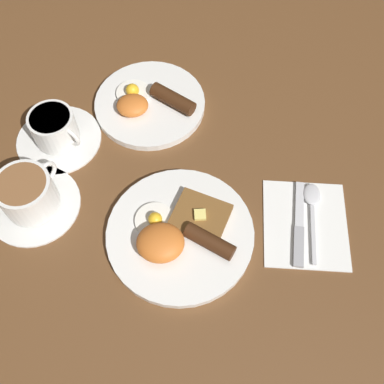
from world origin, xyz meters
TOP-DOWN VIEW (x-y plane):
  - ground_plane at (0.00, 0.00)m, footprint 3.00×3.00m
  - breakfast_plate_near at (-0.00, -0.00)m, footprint 0.26×0.26m
  - breakfast_plate_far at (-0.07, 0.29)m, footprint 0.23×0.23m
  - teacup_near at (-0.27, 0.06)m, footprint 0.17×0.17m
  - teacup_far at (-0.24, 0.21)m, footprint 0.17×0.17m
  - napkin at (0.22, 0.02)m, footprint 0.16×0.18m
  - knife at (0.21, 0.01)m, footprint 0.04×0.17m
  - spoon at (0.24, 0.06)m, footprint 0.04×0.16m

SIDE VIEW (x-z plane):
  - ground_plane at x=0.00m, z-range 0.00..0.00m
  - napkin at x=0.22m, z-range 0.00..0.01m
  - knife at x=0.21m, z-range 0.00..0.01m
  - spoon at x=0.24m, z-range 0.00..0.01m
  - breakfast_plate_far at x=-0.07m, z-range -0.01..0.03m
  - breakfast_plate_near at x=0.00m, z-range -0.01..0.04m
  - teacup_far at x=-0.24m, z-range -0.01..0.07m
  - teacup_near at x=-0.27m, z-range 0.00..0.07m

